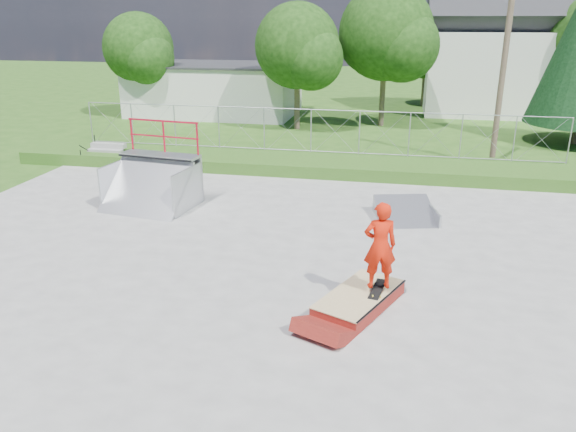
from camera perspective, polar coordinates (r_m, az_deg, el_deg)
name	(u,v)px	position (r m, az deg, el deg)	size (l,w,h in m)	color
ground	(242,265)	(14.13, -4.65, -5.02)	(120.00, 120.00, 0.00)	#2C5618
concrete_pad	(242,265)	(14.12, -4.65, -4.95)	(20.00, 16.00, 0.04)	gray
grass_berm	(307,164)	(22.83, 1.90, 5.34)	(24.00, 3.00, 0.50)	#2C5618
grind_box	(359,300)	(12.18, 7.24, -8.50)	(1.91, 2.51, 0.34)	maroon
quarter_pipe	(148,168)	(18.40, -14.05, 4.75)	(2.67, 2.26, 2.67)	#B0B2B8
flat_bank_ramp	(406,212)	(17.43, 11.88, 0.39)	(1.70, 1.81, 0.52)	#B0B2B8
skateboard	(377,290)	(12.21, 9.07, -7.40)	(0.22, 0.80, 0.02)	black
skater	(380,249)	(11.81, 9.31, -3.31)	(0.69, 0.45, 1.89)	red
concrete_stairs	(104,155)	(24.90, -18.20, 5.93)	(1.50, 1.60, 0.80)	gray
chain_link_fence	(311,131)	(23.54, 2.35, 8.64)	(20.00, 0.06, 1.80)	#9DA1A6
utility_building_flat	(215,90)	(36.51, -7.40, 12.58)	(10.00, 6.00, 3.00)	silver
gable_house	(494,51)	(38.74, 20.16, 15.46)	(8.40, 6.08, 8.94)	silver
utility_pole	(504,66)	(24.69, 21.05, 14.01)	(0.24, 0.24, 8.00)	brown
tree_left_near	(301,49)	(30.68, 1.37, 16.56)	(4.76, 4.48, 6.65)	brown
tree_center	(391,37)	(32.15, 10.41, 17.48)	(5.44, 5.12, 7.60)	brown
tree_left_far	(141,51)	(35.73, -14.69, 15.90)	(4.42, 4.16, 6.18)	brown
tree_back_mid	(430,52)	(40.27, 14.24, 15.86)	(4.08, 3.84, 5.70)	brown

